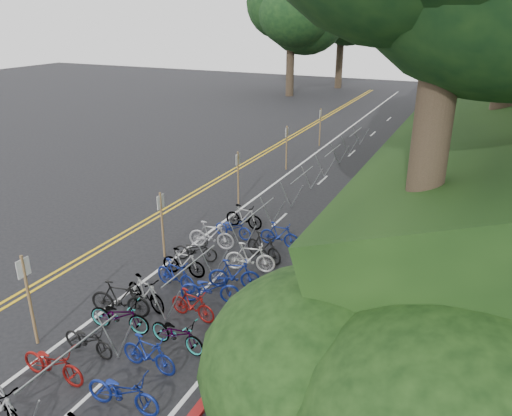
# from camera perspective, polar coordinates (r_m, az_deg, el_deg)

# --- Properties ---
(ground) EXTENTS (120.00, 120.00, 0.00)m
(ground) POSITION_cam_1_polar(r_m,az_deg,el_deg) (15.88, -22.79, -12.18)
(ground) COLOR black
(ground) RESTS_ON ground
(road_markings) EXTENTS (7.47, 80.00, 0.01)m
(road_markings) POSITION_cam_1_polar(r_m,az_deg,el_deg) (22.61, -2.98, -0.23)
(road_markings) COLOR gold
(road_markings) RESTS_ON ground
(red_curb) EXTENTS (0.25, 28.00, 0.10)m
(red_curb) POSITION_cam_1_polar(r_m,az_deg,el_deg) (22.57, 10.78, -0.51)
(red_curb) COLOR maroon
(red_curb) RESTS_ON ground
(bike_rack_front) EXTENTS (1.19, 3.09, 1.27)m
(bike_rack_front) POSITION_cam_1_polar(r_m,az_deg,el_deg) (12.62, -20.21, -16.19)
(bike_rack_front) COLOR gray
(bike_rack_front) RESTS_ON ground
(bike_racks_rest) EXTENTS (1.14, 23.00, 1.17)m
(bike_racks_rest) POSITION_cam_1_polar(r_m,az_deg,el_deg) (23.92, 5.28, 3.11)
(bike_racks_rest) COLOR gray
(bike_racks_rest) RESTS_ON ground
(signpost_near) EXTENTS (0.08, 0.40, 2.65)m
(signpost_near) POSITION_cam_1_polar(r_m,az_deg,el_deg) (14.44, -24.57, -9.00)
(signpost_near) COLOR brown
(signpost_near) RESTS_ON ground
(signposts_rest) EXTENTS (0.08, 18.40, 2.50)m
(signposts_rest) POSITION_cam_1_polar(r_m,az_deg,el_deg) (25.49, 1.00, 5.72)
(signposts_rest) COLOR brown
(signposts_rest) RESTS_ON ground
(bike_front) EXTENTS (0.88, 1.94, 1.12)m
(bike_front) POSITION_cam_1_polar(r_m,az_deg,el_deg) (15.33, -15.29, -9.95)
(bike_front) COLOR black
(bike_front) RESTS_ON ground
(bike_valet) EXTENTS (3.21, 13.47, 1.09)m
(bike_valet) POSITION_cam_1_polar(r_m,az_deg,el_deg) (15.47, -8.67, -9.36)
(bike_valet) COLOR slate
(bike_valet) RESTS_ON ground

